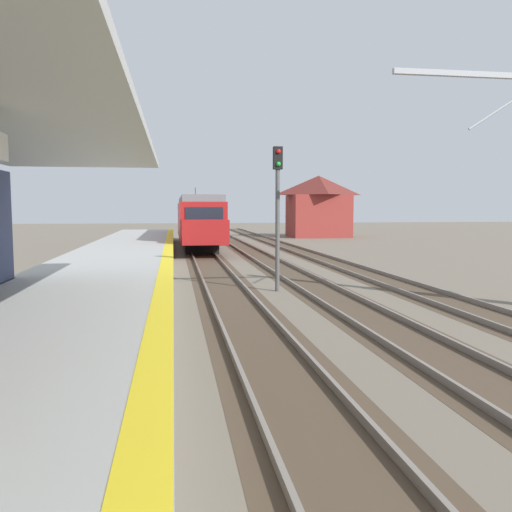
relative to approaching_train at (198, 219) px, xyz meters
name	(u,v)px	position (x,y,z in m)	size (l,w,h in m)	color
station_platform	(75,309)	(-4.40, -27.21, -1.73)	(5.00, 80.00, 0.91)	#A8A8A3
track_pair_nearest_platform	(229,295)	(0.00, -23.21, -2.13)	(2.34, 120.00, 0.16)	#4C3D2D
track_pair_middle	(325,292)	(3.40, -23.21, -2.13)	(2.34, 120.00, 0.16)	#4C3D2D
track_pair_far_side	(415,290)	(6.80, -23.21, -2.13)	(2.34, 120.00, 0.16)	#4C3D2D
approaching_train	(198,219)	(0.00, 0.00, 0.00)	(2.93, 19.60, 4.76)	maroon
rail_signal_post	(278,203)	(1.84, -22.42, 1.02)	(0.32, 0.34, 5.20)	#4C4C4C
distant_trackside_house	(318,205)	(13.15, 12.67, 1.16)	(6.60, 5.28, 6.40)	maroon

